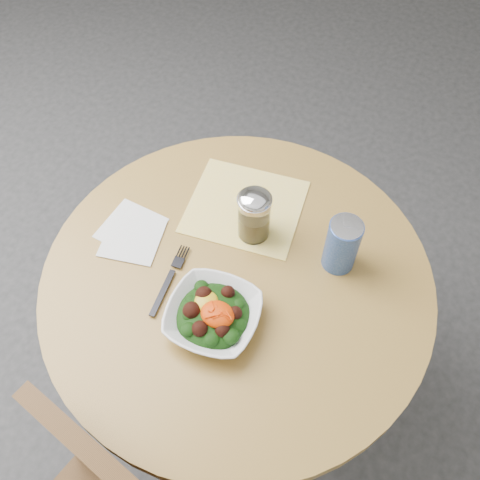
{
  "coord_description": "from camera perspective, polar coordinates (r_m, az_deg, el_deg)",
  "views": [
    {
      "loc": [
        0.28,
        -0.56,
        1.8
      ],
      "look_at": [
        -0.02,
        0.06,
        0.81
      ],
      "focal_mm": 40.0,
      "sensor_mm": 36.0,
      "label": 1
    }
  ],
  "objects": [
    {
      "name": "ground",
      "position": [
        1.91,
        -0.21,
        -15.41
      ],
      "size": [
        6.0,
        6.0,
        0.0
      ],
      "primitive_type": "plane",
      "color": "#2C2C2F",
      "rests_on": "ground"
    },
    {
      "name": "table",
      "position": [
        1.4,
        -0.28,
        -7.99
      ],
      "size": [
        0.9,
        0.9,
        0.75
      ],
      "color": "black",
      "rests_on": "ground"
    },
    {
      "name": "cloth_napkin",
      "position": [
        1.34,
        0.54,
        3.6
      ],
      "size": [
        0.31,
        0.29,
        0.0
      ],
      "primitive_type": "cube",
      "rotation": [
        0.0,
        0.0,
        0.15
      ],
      "color": "yellow",
      "rests_on": "table"
    },
    {
      "name": "paper_napkins",
      "position": [
        1.32,
        -11.47,
        0.74
      ],
      "size": [
        0.17,
        0.18,
        0.0
      ],
      "color": "silver",
      "rests_on": "table"
    },
    {
      "name": "salad_bowl",
      "position": [
        1.15,
        -2.87,
        -8.02
      ],
      "size": [
        0.22,
        0.22,
        0.07
      ],
      "color": "silver",
      "rests_on": "table"
    },
    {
      "name": "fork",
      "position": [
        1.23,
        -7.44,
        -3.98
      ],
      "size": [
        0.04,
        0.19,
        0.0
      ],
      "color": "black",
      "rests_on": "table"
    },
    {
      "name": "spice_shaker",
      "position": [
        1.24,
        1.51,
        2.66
      ],
      "size": [
        0.08,
        0.08,
        0.14
      ],
      "color": "silver",
      "rests_on": "table"
    },
    {
      "name": "beverage_can",
      "position": [
        1.21,
        10.83,
        -0.5
      ],
      "size": [
        0.08,
        0.08,
        0.15
      ],
      "color": "navy",
      "rests_on": "table"
    }
  ]
}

